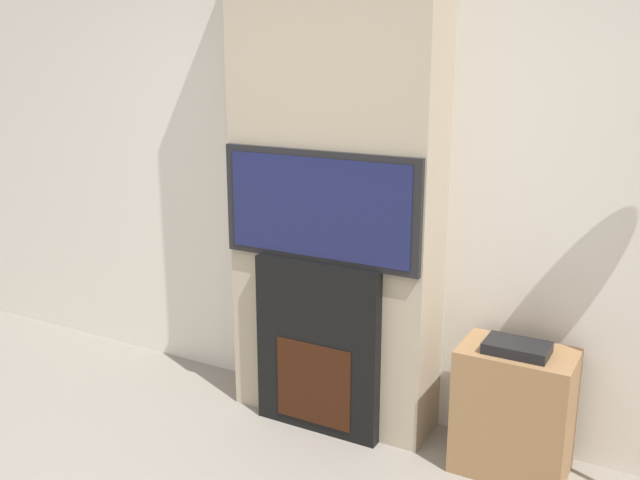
{
  "coord_description": "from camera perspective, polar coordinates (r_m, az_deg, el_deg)",
  "views": [
    {
      "loc": [
        1.66,
        -1.3,
        1.95
      ],
      "look_at": [
        0.0,
        1.68,
        1.03
      ],
      "focal_mm": 40.0,
      "sensor_mm": 36.0,
      "label": 1
    }
  ],
  "objects": [
    {
      "name": "fireplace",
      "position": [
        3.72,
        -0.01,
        -8.55
      ],
      "size": [
        0.69,
        0.15,
        0.91
      ],
      "color": "black",
      "rests_on": "ground_plane"
    },
    {
      "name": "television",
      "position": [
        3.49,
        -0.03,
        2.65
      ],
      "size": [
        1.07,
        0.07,
        0.56
      ],
      "color": "black",
      "rests_on": "fireplace"
    },
    {
      "name": "media_stand",
      "position": [
        3.53,
        15.24,
        -12.96
      ],
      "size": [
        0.52,
        0.33,
        0.67
      ],
      "color": "#997047",
      "rests_on": "ground_plane"
    },
    {
      "name": "chimney_breast",
      "position": [
        3.6,
        1.25,
        5.55
      ],
      "size": [
        1.09,
        0.32,
        2.7
      ],
      "color": "tan",
      "rests_on": "ground_plane"
    },
    {
      "name": "wall_back",
      "position": [
        3.77,
        2.61,
        5.97
      ],
      "size": [
        6.0,
        0.06,
        2.7
      ],
      "color": "silver",
      "rests_on": "ground_plane"
    }
  ]
}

